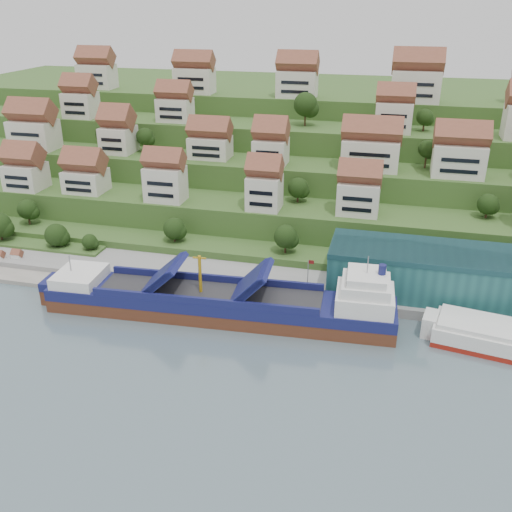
# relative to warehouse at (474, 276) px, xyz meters

# --- Properties ---
(ground) EXTENTS (300.00, 300.00, 0.00)m
(ground) POSITION_rel_warehouse_xyz_m (-52.00, -17.00, -7.20)
(ground) COLOR slate
(ground) RESTS_ON ground
(quay) EXTENTS (180.00, 14.00, 2.20)m
(quay) POSITION_rel_warehouse_xyz_m (-32.00, -2.00, -6.10)
(quay) COLOR gray
(quay) RESTS_ON ground
(pebble_beach) EXTENTS (45.00, 20.00, 1.00)m
(pebble_beach) POSITION_rel_warehouse_xyz_m (-110.00, -5.00, -6.70)
(pebble_beach) COLOR gray
(pebble_beach) RESTS_ON ground
(hillside) EXTENTS (260.00, 128.00, 31.00)m
(hillside) POSITION_rel_warehouse_xyz_m (-52.00, 86.55, 3.46)
(hillside) COLOR #2D4C1E
(hillside) RESTS_ON ground
(hillside_village) EXTENTS (156.18, 63.53, 29.31)m
(hillside_village) POSITION_rel_warehouse_xyz_m (-50.58, 44.60, 17.60)
(hillside_village) COLOR silver
(hillside_village) RESTS_ON ground
(hillside_trees) EXTENTS (143.91, 62.55, 32.03)m
(hillside_trees) POSITION_rel_warehouse_xyz_m (-64.66, 27.23, 9.39)
(hillside_trees) COLOR #1E3812
(hillside_trees) RESTS_ON ground
(warehouse) EXTENTS (60.00, 15.00, 10.00)m
(warehouse) POSITION_rel_warehouse_xyz_m (0.00, 0.00, 0.00)
(warehouse) COLOR #205859
(warehouse) RESTS_ON quay
(flagpole) EXTENTS (1.28, 0.16, 8.00)m
(flagpole) POSITION_rel_warehouse_xyz_m (-33.89, -7.00, -0.32)
(flagpole) COLOR gray
(flagpole) RESTS_ON quay
(cargo_ship) EXTENTS (72.12, 15.14, 15.80)m
(cargo_ship) POSITION_rel_warehouse_xyz_m (-48.84, -16.66, -4.13)
(cargo_ship) COLOR #572C1A
(cargo_ship) RESTS_ON ground
(second_ship) EXTENTS (27.95, 14.36, 7.72)m
(second_ship) POSITION_rel_warehouse_xyz_m (5.90, -15.91, -4.87)
(second_ship) COLOR maroon
(second_ship) RESTS_ON ground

